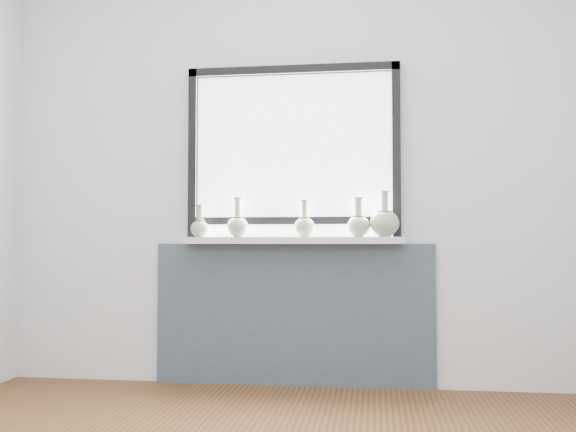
# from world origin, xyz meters

# --- Properties ---
(back_wall) EXTENTS (3.60, 0.02, 2.60)m
(back_wall) POSITION_xyz_m (0.00, 1.81, 1.30)
(back_wall) COLOR silver
(back_wall) RESTS_ON ground
(apron_panel) EXTENTS (1.70, 0.03, 0.86)m
(apron_panel) POSITION_xyz_m (0.00, 1.78, 0.43)
(apron_panel) COLOR #3D4B57
(apron_panel) RESTS_ON ground
(windowsill) EXTENTS (1.32, 0.18, 0.04)m
(windowsill) POSITION_xyz_m (0.00, 1.71, 0.88)
(windowsill) COLOR white
(windowsill) RESTS_ON apron_panel
(window) EXTENTS (1.30, 0.06, 1.05)m
(window) POSITION_xyz_m (0.00, 1.77, 1.44)
(window) COLOR black
(window) RESTS_ON windowsill
(vase_a) EXTENTS (0.11, 0.11, 0.20)m
(vase_a) POSITION_xyz_m (-0.56, 1.69, 0.96)
(vase_a) COLOR #B0B894
(vase_a) RESTS_ON windowsill
(vase_b) EXTENTS (0.13, 0.13, 0.24)m
(vase_b) POSITION_xyz_m (-0.33, 1.69, 0.97)
(vase_b) COLOR #B0B894
(vase_b) RESTS_ON windowsill
(vase_c) EXTENTS (0.13, 0.13, 0.22)m
(vase_c) POSITION_xyz_m (0.08, 1.71, 0.97)
(vase_c) COLOR #B0B894
(vase_c) RESTS_ON windowsill
(vase_d) EXTENTS (0.14, 0.14, 0.23)m
(vase_d) POSITION_xyz_m (0.40, 1.69, 0.98)
(vase_d) COLOR #B0B894
(vase_d) RESTS_ON windowsill
(vase_e) EXTENTS (0.17, 0.17, 0.27)m
(vase_e) POSITION_xyz_m (0.55, 1.69, 0.99)
(vase_e) COLOR #B0B894
(vase_e) RESTS_ON windowsill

